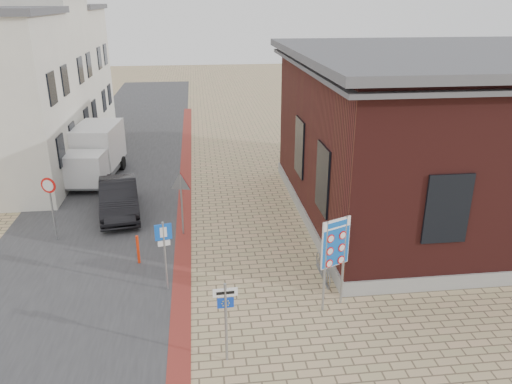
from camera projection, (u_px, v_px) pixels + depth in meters
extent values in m
plane|color=tan|center=(251.00, 322.00, 14.25)|extent=(120.00, 120.00, 0.00)
cube|color=#38383A|center=(122.00, 166.00, 27.52)|extent=(7.00, 60.00, 0.02)
cube|color=maroon|center=(185.00, 196.00, 23.28)|extent=(0.60, 40.00, 0.02)
cube|color=gray|center=(439.00, 205.00, 21.65)|extent=(12.15, 12.15, 0.50)
cube|color=#4C1B18|center=(449.00, 133.00, 20.47)|extent=(12.00, 12.00, 6.00)
cube|color=#535358|center=(461.00, 53.00, 19.33)|extent=(13.00, 13.00, 0.30)
cube|color=#535358|center=(459.00, 64.00, 19.47)|extent=(12.70, 12.70, 0.15)
cube|color=black|center=(323.00, 179.00, 17.27)|extent=(0.12, 1.60, 2.40)
cube|color=black|center=(300.00, 147.00, 20.98)|extent=(0.12, 1.60, 2.40)
cube|color=black|center=(447.00, 209.00, 14.82)|extent=(1.40, 0.12, 2.20)
cube|color=black|center=(61.00, 151.00, 22.62)|extent=(0.10, 1.10, 1.40)
cube|color=black|center=(73.00, 137.00, 24.84)|extent=(0.10, 1.10, 1.40)
cube|color=black|center=(52.00, 88.00, 21.60)|extent=(0.10, 1.10, 1.40)
cube|color=black|center=(65.00, 80.00, 23.83)|extent=(0.10, 1.10, 1.40)
cube|color=white|center=(22.00, 79.00, 28.09)|extent=(7.00, 6.00, 8.80)
cube|color=black|center=(87.00, 121.00, 28.17)|extent=(0.10, 1.10, 1.40)
cube|color=black|center=(94.00, 112.00, 30.39)|extent=(0.10, 1.10, 1.40)
cube|color=black|center=(80.00, 70.00, 27.16)|extent=(0.10, 1.10, 1.40)
cube|color=black|center=(89.00, 65.00, 29.38)|extent=(0.10, 1.10, 1.40)
cube|color=white|center=(51.00, 72.00, 33.79)|extent=(7.00, 6.00, 8.00)
cube|color=#535358|center=(41.00, 7.00, 32.29)|extent=(7.40, 6.40, 0.30)
cube|color=black|center=(104.00, 101.00, 33.72)|extent=(0.10, 1.10, 1.40)
cube|color=black|center=(109.00, 94.00, 35.95)|extent=(0.10, 1.10, 1.40)
cube|color=black|center=(99.00, 58.00, 32.71)|extent=(0.10, 1.10, 1.40)
cube|color=black|center=(105.00, 54.00, 34.93)|extent=(0.10, 1.10, 1.40)
torus|color=slate|center=(328.00, 279.00, 15.93)|extent=(0.04, 0.60, 0.60)
torus|color=slate|center=(325.00, 274.00, 16.21)|extent=(0.04, 0.60, 0.60)
torus|color=slate|center=(323.00, 269.00, 16.48)|extent=(0.04, 0.60, 0.60)
torus|color=slate|center=(321.00, 265.00, 16.76)|extent=(0.04, 0.60, 0.60)
torus|color=slate|center=(319.00, 260.00, 17.04)|extent=(0.04, 0.60, 0.60)
cube|color=slate|center=(323.00, 276.00, 16.58)|extent=(0.08, 1.60, 0.04)
imported|color=black|center=(119.00, 198.00, 21.22)|extent=(2.19, 4.62, 1.46)
cube|color=slate|center=(96.00, 171.00, 25.44)|extent=(2.43, 5.14, 0.23)
cube|color=white|center=(84.00, 168.00, 23.55)|extent=(2.08, 1.75, 1.47)
cube|color=black|center=(79.00, 167.00, 22.80)|extent=(1.75, 0.26, 0.74)
cube|color=white|center=(98.00, 144.00, 25.78)|extent=(2.35, 3.50, 2.02)
cylinder|color=black|center=(68.00, 182.00, 24.07)|extent=(0.30, 0.76, 0.74)
cylinder|color=black|center=(108.00, 182.00, 24.10)|extent=(0.30, 0.76, 0.74)
cylinder|color=black|center=(86.00, 163.00, 26.81)|extent=(0.30, 0.76, 0.74)
cylinder|color=black|center=(122.00, 163.00, 26.84)|extent=(0.30, 0.76, 0.74)
cylinder|color=gray|center=(325.00, 267.00, 14.31)|extent=(0.07, 0.07, 2.88)
cylinder|color=gray|center=(343.00, 261.00, 14.64)|extent=(0.07, 0.07, 2.88)
cube|color=white|center=(336.00, 243.00, 14.22)|extent=(0.91, 0.45, 1.48)
cube|color=blue|center=(336.00, 243.00, 14.22)|extent=(0.88, 0.43, 1.44)
cube|color=white|center=(337.00, 224.00, 14.01)|extent=(0.88, 0.44, 0.28)
cylinder|color=gray|center=(226.00, 323.00, 12.37)|extent=(0.07, 0.07, 2.25)
cube|color=white|center=(225.00, 292.00, 12.05)|extent=(0.61, 0.07, 0.21)
cube|color=#0F38B7|center=(225.00, 303.00, 12.16)|extent=(0.41, 0.06, 0.27)
cylinder|color=gray|center=(165.00, 257.00, 15.40)|extent=(0.07, 0.07, 2.37)
cube|color=blue|center=(163.00, 232.00, 15.09)|extent=(0.52, 0.15, 0.52)
cube|color=white|center=(164.00, 243.00, 15.23)|extent=(0.38, 0.12, 0.17)
cylinder|color=gray|center=(182.00, 206.00, 19.14)|extent=(0.07, 0.07, 2.43)
cylinder|color=gray|center=(52.00, 210.00, 18.68)|extent=(0.07, 0.07, 2.52)
cylinder|color=red|center=(49.00, 185.00, 18.32)|extent=(0.57, 0.22, 0.60)
cylinder|color=red|center=(138.00, 250.00, 17.24)|extent=(0.11, 0.11, 1.06)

